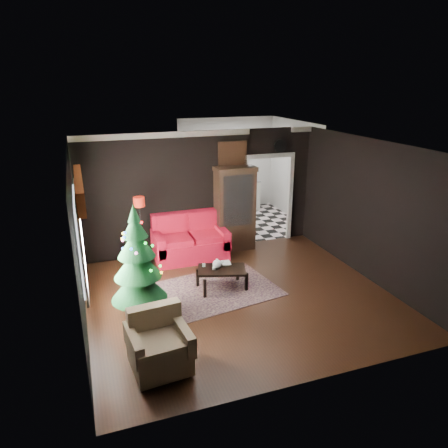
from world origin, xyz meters
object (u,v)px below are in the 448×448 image
object	(u,v)px
loveseat	(190,237)
kitchen_table	(238,214)
armchair	(159,342)
curio_cabinet	(235,211)
teapot	(217,264)
christmas_tree	(137,260)
wall_clock	(280,146)
floor_lamp	(141,231)
coffee_table	(222,278)

from	to	relation	value
loveseat	kitchen_table	distance (m)	2.45
armchair	kitchen_table	world-z (taller)	armchair
curio_cabinet	teapot	bearing A→B (deg)	-120.14
loveseat	christmas_tree	distance (m)	2.62
christmas_tree	wall_clock	xyz separation A→B (m)	(3.81, 2.51, 1.33)
floor_lamp	armchair	distance (m)	3.53
loveseat	curio_cabinet	xyz separation A→B (m)	(1.15, 0.22, 0.45)
curio_cabinet	armchair	xyz separation A→B (m)	(-2.57, -3.86, -0.49)
armchair	coffee_table	world-z (taller)	armchair
christmas_tree	coffee_table	world-z (taller)	christmas_tree
floor_lamp	kitchen_table	bearing A→B (deg)	31.66
loveseat	curio_cabinet	distance (m)	1.25
loveseat	curio_cabinet	size ratio (longest dim) A/B	0.89
christmas_tree	teapot	size ratio (longest dim) A/B	9.33
floor_lamp	teapot	world-z (taller)	floor_lamp
floor_lamp	kitchen_table	size ratio (longest dim) A/B	1.99
christmas_tree	armchair	size ratio (longest dim) A/B	2.18
floor_lamp	teapot	distance (m)	1.90
armchair	floor_lamp	bearing A→B (deg)	79.20
loveseat	teapot	size ratio (longest dim) A/B	8.83
loveseat	coffee_table	size ratio (longest dim) A/B	1.86
floor_lamp	teapot	bearing A→B (deg)	-49.76
floor_lamp	curio_cabinet	bearing A→B (deg)	9.07
christmas_tree	wall_clock	bearing A→B (deg)	33.42
wall_clock	armchair	bearing A→B (deg)	-133.08
coffee_table	wall_clock	distance (m)	3.67
coffee_table	wall_clock	size ratio (longest dim) A/B	2.85
christmas_tree	kitchen_table	size ratio (longest dim) A/B	2.39
floor_lamp	coffee_table	bearing A→B (deg)	-49.22
floor_lamp	armchair	world-z (taller)	floor_lamp
coffee_table	wall_clock	bearing A→B (deg)	43.17
christmas_tree	wall_clock	distance (m)	4.75
floor_lamp	christmas_tree	xyz separation A→B (m)	(-0.36, -1.97, 0.22)
armchair	kitchen_table	xyz separation A→B (m)	(3.22, 5.29, -0.09)
christmas_tree	kitchen_table	distance (m)	5.02
armchair	coffee_table	xyz separation A→B (m)	(1.61, 2.00, -0.24)
floor_lamp	kitchen_table	world-z (taller)	floor_lamp
wall_clock	loveseat	bearing A→B (deg)	-170.34
curio_cabinet	wall_clock	bearing A→B (deg)	8.53
loveseat	wall_clock	distance (m)	3.04
coffee_table	kitchen_table	xyz separation A→B (m)	(1.62, 3.28, 0.16)
wall_clock	kitchen_table	world-z (taller)	wall_clock
curio_cabinet	christmas_tree	world-z (taller)	christmas_tree
coffee_table	teapot	size ratio (longest dim) A/B	4.73
loveseat	armchair	size ratio (longest dim) A/B	2.06
teapot	floor_lamp	bearing A→B (deg)	130.24
teapot	kitchen_table	bearing A→B (deg)	62.31
armchair	kitchen_table	distance (m)	6.19
teapot	kitchen_table	world-z (taller)	kitchen_table
christmas_tree	armchair	distance (m)	1.63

